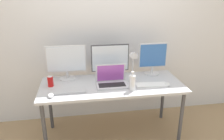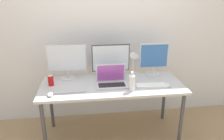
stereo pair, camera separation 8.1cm
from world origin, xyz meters
name	(u,v)px [view 2 (the right image)]	position (x,y,z in m)	size (l,w,h in m)	color
ground_plane	(112,135)	(0.00, 0.00, 0.00)	(16.00, 16.00, 0.00)	#9E7F5B
wall_back	(107,29)	(0.00, 0.59, 1.30)	(7.00, 0.08, 2.60)	silver
work_desk	(112,89)	(0.00, 0.00, 0.68)	(1.72, 0.71, 0.74)	#424247
monitor_left	(67,61)	(-0.54, 0.24, 0.98)	(0.49, 0.20, 0.44)	silver
monitor_center	(111,60)	(0.02, 0.25, 0.97)	(0.49, 0.17, 0.43)	#38383D
monitor_right	(154,59)	(0.59, 0.24, 0.96)	(0.38, 0.20, 0.43)	silver
laptop_silver	(111,80)	(-0.01, -0.02, 0.80)	(0.36, 0.23, 0.24)	silver
keyboard_main	(151,85)	(0.46, -0.12, 0.75)	(0.36, 0.12, 0.02)	white
keyboard_aux	(68,90)	(-0.52, -0.13, 0.75)	(0.40, 0.15, 0.02)	#B2B2B7
mouse_by_keyboard	(50,94)	(-0.70, -0.23, 0.76)	(0.06, 0.11, 0.03)	silver
mouse_by_laptop	(167,85)	(0.64, -0.15, 0.76)	(0.06, 0.11, 0.04)	silver
water_bottle	(132,82)	(0.20, -0.22, 0.85)	(0.07, 0.07, 0.23)	silver
soda_can_near_keyboard	(51,81)	(-0.73, 0.05, 0.80)	(0.07, 0.07, 0.13)	red
desk_lamp	(134,60)	(0.27, 0.01, 1.03)	(0.11, 0.18, 0.42)	#B7B7BC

